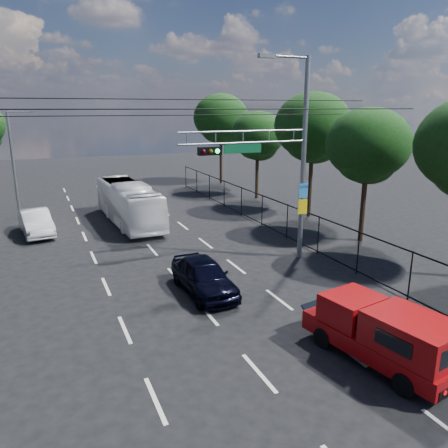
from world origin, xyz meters
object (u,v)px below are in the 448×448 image
white_bus (128,203)px  white_van (36,222)px  navy_hatchback (204,276)px  red_pickup (383,332)px  signal_mast (282,153)px

white_bus → white_van: white_bus is taller
navy_hatchback → white_van: 13.25m
white_van → red_pickup: bearing=-70.9°
red_pickup → white_van: size_ratio=1.15×
white_bus → white_van: size_ratio=2.17×
signal_mast → red_pickup: signal_mast is taller
red_pickup → white_van: red_pickup is taller
red_pickup → white_bus: (-3.45, 19.11, 0.36)m
signal_mast → white_bus: 12.11m
white_van → signal_mast: bearing=-48.6°
signal_mast → navy_hatchback: (-4.73, -2.17, -4.53)m
navy_hatchback → white_van: white_van is taller
signal_mast → navy_hatchback: signal_mast is taller
signal_mast → navy_hatchback: 6.90m
white_bus → signal_mast: bearing=-65.6°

